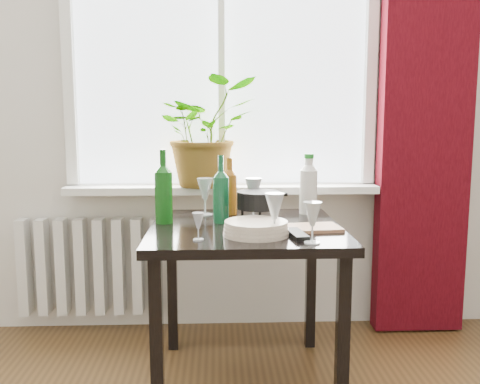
{
  "coord_description": "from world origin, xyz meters",
  "views": [
    {
      "loc": [
        -0.02,
        -0.8,
        1.23
      ],
      "look_at": [
        0.07,
        1.55,
        0.89
      ],
      "focal_mm": 40.0,
      "sensor_mm": 36.0,
      "label": 1
    }
  ],
  "objects_px": {
    "potted_plant": "(205,132)",
    "cutting_board": "(309,228)",
    "wine_bottle_right": "(221,189)",
    "wineglass_far_right": "(312,222)",
    "plate_stack": "(256,228)",
    "wine_bottle_left": "(163,186)",
    "wineglass_front_right": "(274,215)",
    "cleaning_bottle": "(308,183)",
    "fondue_pot": "(258,208)",
    "wineglass_back_left": "(205,196)",
    "wineglass_front_left": "(198,226)",
    "tv_remote": "(297,234)",
    "bottle_amber": "(230,185)",
    "radiator": "(91,266)",
    "table": "(246,246)",
    "wineglass_back_center": "(253,197)"
  },
  "relations": [
    {
      "from": "potted_plant",
      "to": "cutting_board",
      "type": "distance_m",
      "value": 0.9
    },
    {
      "from": "wineglass_far_right",
      "to": "wineglass_back_left",
      "type": "height_order",
      "value": "wineglass_back_left"
    },
    {
      "from": "cutting_board",
      "to": "wineglass_front_left",
      "type": "bearing_deg",
      "value": -158.75
    },
    {
      "from": "potted_plant",
      "to": "fondue_pot",
      "type": "distance_m",
      "value": 0.67
    },
    {
      "from": "wine_bottle_right",
      "to": "wineglass_far_right",
      "type": "distance_m",
      "value": 0.56
    },
    {
      "from": "cutting_board",
      "to": "cleaning_bottle",
      "type": "bearing_deg",
      "value": 80.96
    },
    {
      "from": "wineglass_far_right",
      "to": "wineglass_back_center",
      "type": "relative_size",
      "value": 0.84
    },
    {
      "from": "potted_plant",
      "to": "wine_bottle_right",
      "type": "xyz_separation_m",
      "value": [
        0.08,
        -0.49,
        -0.24
      ]
    },
    {
      "from": "wineglass_back_left",
      "to": "fondue_pot",
      "type": "xyz_separation_m",
      "value": [
        0.25,
        -0.23,
        -0.02
      ]
    },
    {
      "from": "fondue_pot",
      "to": "wine_bottle_right",
      "type": "bearing_deg",
      "value": 151.18
    },
    {
      "from": "bottle_amber",
      "to": "table",
      "type": "bearing_deg",
      "value": -77.6
    },
    {
      "from": "cleaning_bottle",
      "to": "wineglass_far_right",
      "type": "xyz_separation_m",
      "value": [
        -0.09,
        -0.63,
        -0.07
      ]
    },
    {
      "from": "wine_bottle_right",
      "to": "potted_plant",
      "type": "bearing_deg",
      "value": 99.33
    },
    {
      "from": "cleaning_bottle",
      "to": "fondue_pot",
      "type": "xyz_separation_m",
      "value": [
        -0.27,
        -0.25,
        -0.08
      ]
    },
    {
      "from": "bottle_amber",
      "to": "wine_bottle_right",
      "type": "bearing_deg",
      "value": -102.35
    },
    {
      "from": "table",
      "to": "wineglass_back_left",
      "type": "xyz_separation_m",
      "value": [
        -0.19,
        0.26,
        0.19
      ]
    },
    {
      "from": "radiator",
      "to": "cleaning_bottle",
      "type": "relative_size",
      "value": 2.59
    },
    {
      "from": "wineglass_far_right",
      "to": "wineglass_back_center",
      "type": "xyz_separation_m",
      "value": [
        -0.19,
        0.54,
        0.02
      ]
    },
    {
      "from": "bottle_amber",
      "to": "cutting_board",
      "type": "distance_m",
      "value": 0.53
    },
    {
      "from": "radiator",
      "to": "wine_bottle_left",
      "type": "bearing_deg",
      "value": -48.94
    },
    {
      "from": "radiator",
      "to": "wineglass_far_right",
      "type": "height_order",
      "value": "wineglass_far_right"
    },
    {
      "from": "plate_stack",
      "to": "wineglass_back_center",
      "type": "bearing_deg",
      "value": 87.82
    },
    {
      "from": "wineglass_front_left",
      "to": "tv_remote",
      "type": "relative_size",
      "value": 0.6
    },
    {
      "from": "wineglass_front_right",
      "to": "potted_plant",
      "type": "bearing_deg",
      "value": 109.81
    },
    {
      "from": "cleaning_bottle",
      "to": "fondue_pot",
      "type": "relative_size",
      "value": 1.38
    },
    {
      "from": "potted_plant",
      "to": "bottle_amber",
      "type": "distance_m",
      "value": 0.4
    },
    {
      "from": "radiator",
      "to": "plate_stack",
      "type": "distance_m",
      "value": 1.27
    },
    {
      "from": "table",
      "to": "potted_plant",
      "type": "bearing_deg",
      "value": 108.49
    },
    {
      "from": "wine_bottle_left",
      "to": "wine_bottle_right",
      "type": "bearing_deg",
      "value": -0.01
    },
    {
      "from": "wineglass_back_left",
      "to": "wineglass_front_left",
      "type": "bearing_deg",
      "value": -91.57
    },
    {
      "from": "wine_bottle_right",
      "to": "bottle_amber",
      "type": "bearing_deg",
      "value": 77.65
    },
    {
      "from": "wineglass_front_left",
      "to": "fondue_pot",
      "type": "relative_size",
      "value": 0.5
    },
    {
      "from": "wine_bottle_right",
      "to": "tv_remote",
      "type": "distance_m",
      "value": 0.46
    },
    {
      "from": "radiator",
      "to": "potted_plant",
      "type": "relative_size",
      "value": 1.35
    },
    {
      "from": "wineglass_far_right",
      "to": "wineglass_front_left",
      "type": "relative_size",
      "value": 1.48
    },
    {
      "from": "cleaning_bottle",
      "to": "wineglass_back_left",
      "type": "bearing_deg",
      "value": -177.33
    },
    {
      "from": "potted_plant",
      "to": "wineglass_back_center",
      "type": "xyz_separation_m",
      "value": [
        0.24,
        -0.37,
        -0.3
      ]
    },
    {
      "from": "wineglass_back_center",
      "to": "wine_bottle_left",
      "type": "bearing_deg",
      "value": -165.06
    },
    {
      "from": "radiator",
      "to": "wine_bottle_right",
      "type": "bearing_deg",
      "value": -36.55
    },
    {
      "from": "wine_bottle_left",
      "to": "wineglass_front_right",
      "type": "bearing_deg",
      "value": -34.55
    },
    {
      "from": "wineglass_front_right",
      "to": "fondue_pot",
      "type": "relative_size",
      "value": 0.84
    },
    {
      "from": "wineglass_far_right",
      "to": "plate_stack",
      "type": "height_order",
      "value": "wineglass_far_right"
    },
    {
      "from": "tv_remote",
      "to": "cutting_board",
      "type": "bearing_deg",
      "value": 54.52
    },
    {
      "from": "wineglass_back_left",
      "to": "wineglass_front_right",
      "type": "bearing_deg",
      "value": -60.23
    },
    {
      "from": "wine_bottle_right",
      "to": "tv_remote",
      "type": "xyz_separation_m",
      "value": [
        0.31,
        -0.31,
        -0.15
      ]
    },
    {
      "from": "radiator",
      "to": "bottle_amber",
      "type": "height_order",
      "value": "bottle_amber"
    },
    {
      "from": "wineglass_far_right",
      "to": "wineglass_front_left",
      "type": "bearing_deg",
      "value": 171.19
    },
    {
      "from": "potted_plant",
      "to": "wine_bottle_right",
      "type": "height_order",
      "value": "potted_plant"
    },
    {
      "from": "radiator",
      "to": "wine_bottle_right",
      "type": "xyz_separation_m",
      "value": [
        0.74,
        -0.55,
        0.52
      ]
    },
    {
      "from": "wine_bottle_right",
      "to": "plate_stack",
      "type": "distance_m",
      "value": 0.33
    }
  ]
}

